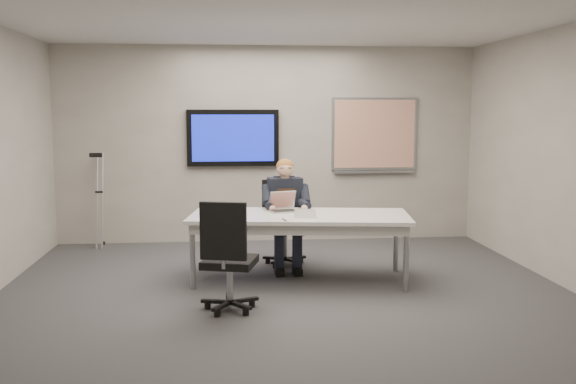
{
  "coord_description": "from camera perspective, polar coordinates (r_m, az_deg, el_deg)",
  "views": [
    {
      "loc": [
        -0.6,
        -6.21,
        1.89
      ],
      "look_at": [
        0.08,
        0.78,
        0.99
      ],
      "focal_mm": 40.0,
      "sensor_mm": 36.0,
      "label": 1
    }
  ],
  "objects": [
    {
      "name": "wall_back",
      "position": [
        9.24,
        -1.8,
        4.23
      ],
      "size": [
        6.0,
        0.02,
        2.8
      ],
      "primitive_type": "cube",
      "color": "gray",
      "rests_on": "ground"
    },
    {
      "name": "conference_table",
      "position": [
        7.13,
        1.04,
        -2.67
      ],
      "size": [
        2.53,
        1.32,
        0.74
      ],
      "rotation": [
        0.0,
        0.0,
        -0.14
      ],
      "color": "white",
      "rests_on": "ground"
    },
    {
      "name": "laptop",
      "position": [
        7.33,
        -0.44,
        -1.28
      ],
      "size": [
        0.37,
        0.38,
        0.22
      ],
      "rotation": [
        0.0,
        0.0,
        0.31
      ],
      "color": "#AAA9AC",
      "rests_on": "conference_table"
    },
    {
      "name": "seated_person",
      "position": [
        7.65,
        -0.15,
        -2.97
      ],
      "size": [
        0.42,
        0.73,
        1.31
      ],
      "rotation": [
        0.0,
        0.0,
        0.09
      ],
      "color": "#1E2132",
      "rests_on": "office_chair_far"
    },
    {
      "name": "pen",
      "position": [
        6.73,
        -0.33,
        -2.48
      ],
      "size": [
        0.04,
        0.14,
        0.01
      ],
      "primitive_type": "cylinder",
      "rotation": [
        0.0,
        1.57,
        1.78
      ],
      "color": "black",
      "rests_on": "conference_table"
    },
    {
      "name": "office_chair_far",
      "position": [
        7.93,
        -0.42,
        -4.11
      ],
      "size": [
        0.62,
        0.62,
        1.04
      ],
      "rotation": [
        0.0,
        0.0,
        0.29
      ],
      "color": "black",
      "rests_on": "ground"
    },
    {
      "name": "office_chair_near",
      "position": [
        6.1,
        -5.29,
        -7.54
      ],
      "size": [
        0.62,
        0.62,
        1.07
      ],
      "rotation": [
        0.0,
        0.0,
        2.88
      ],
      "color": "black",
      "rests_on": "ground"
    },
    {
      "name": "ceiling",
      "position": [
        6.3,
        -0.0,
        15.58
      ],
      "size": [
        6.0,
        6.0,
        0.02
      ],
      "primitive_type": "cube",
      "color": "silver",
      "rests_on": "wall_back"
    },
    {
      "name": "whiteboard",
      "position": [
        9.43,
        7.69,
        5.03
      ],
      "size": [
        1.25,
        0.08,
        1.1
      ],
      "color": "#93979B",
      "rests_on": "wall_back"
    },
    {
      "name": "name_tent",
      "position": [
        6.89,
        1.55,
        -1.92
      ],
      "size": [
        0.23,
        0.07,
        0.09
      ],
      "primitive_type": null,
      "rotation": [
        0.0,
        0.0,
        -0.01
      ],
      "color": "white",
      "rests_on": "conference_table"
    },
    {
      "name": "crutch",
      "position": [
        9.23,
        -16.4,
        -0.58
      ],
      "size": [
        0.39,
        0.7,
        1.4
      ],
      "primitive_type": null,
      "rotation": [
        -0.23,
        0.0,
        -0.32
      ],
      "color": "#AAADB2",
      "rests_on": "ground"
    },
    {
      "name": "tv_display",
      "position": [
        9.16,
        -4.91,
        4.81
      ],
      "size": [
        1.3,
        0.09,
        0.8
      ],
      "color": "black",
      "rests_on": "wall_back"
    },
    {
      "name": "wall_front",
      "position": [
        3.3,
        5.01,
        -1.31
      ],
      "size": [
        6.0,
        0.02,
        2.8
      ],
      "primitive_type": "cube",
      "color": "gray",
      "rests_on": "ground"
    },
    {
      "name": "floor",
      "position": [
        6.52,
        -0.0,
        -9.59
      ],
      "size": [
        6.0,
        6.0,
        0.02
      ],
      "primitive_type": "cube",
      "color": "#39393C",
      "rests_on": "ground"
    }
  ]
}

